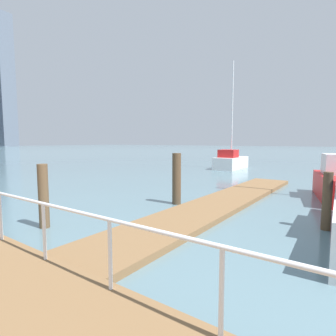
% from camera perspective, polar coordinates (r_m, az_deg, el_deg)
% --- Properties ---
extents(floating_dock, '(15.38, 2.00, 0.18)m').
position_cam_1_polar(floating_dock, '(11.21, 10.87, -7.31)').
color(floating_dock, olive).
rests_on(floating_dock, ground_plane).
extents(boardwalk_railing, '(0.06, 24.64, 1.08)m').
position_cam_1_polar(boardwalk_railing, '(4.13, -12.16, -13.32)').
color(boardwalk_railing, white).
rests_on(boardwalk_railing, boardwalk).
extents(dock_piling_0, '(0.36, 0.36, 2.10)m').
position_cam_1_polar(dock_piling_0, '(11.12, 1.82, -2.27)').
color(dock_piling_0, brown).
rests_on(dock_piling_0, ground_plane).
extents(dock_piling_1, '(0.30, 0.30, 1.92)m').
position_cam_1_polar(dock_piling_1, '(8.90, -24.73, -5.39)').
color(dock_piling_1, brown).
rests_on(dock_piling_1, ground_plane).
extents(dock_piling_3, '(0.26, 0.26, 1.70)m').
position_cam_1_polar(dock_piling_3, '(9.15, 30.44, -6.04)').
color(dock_piling_3, brown).
rests_on(dock_piling_3, ground_plane).
extents(moored_boat_1, '(4.68, 2.06, 9.98)m').
position_cam_1_polar(moored_boat_1, '(26.34, 13.05, 1.46)').
color(moored_boat_1, white).
rests_on(moored_boat_1, ground_plane).
extents(skyline_tower_6, '(9.14, 12.49, 69.50)m').
position_cam_1_polar(skyline_tower_6, '(177.02, -31.50, 15.26)').
color(skyline_tower_6, slate).
rests_on(skyline_tower_6, ground_plane).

